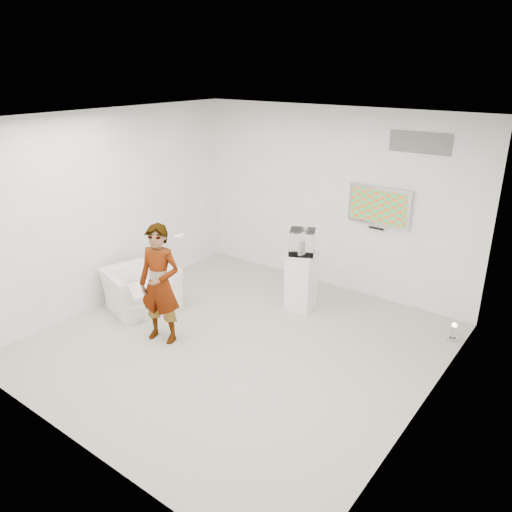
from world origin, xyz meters
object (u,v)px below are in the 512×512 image
object	(u,v)px
armchair	(142,288)
pedestal	(301,281)
tv	(380,206)
floor_uplight	(453,332)
person	(160,284)

from	to	relation	value
armchair	pedestal	xyz separation A→B (m)	(1.98, 1.49, 0.12)
tv	armchair	xyz separation A→B (m)	(-2.73, -2.52, -1.22)
pedestal	floor_uplight	distance (m)	2.30
tv	pedestal	size ratio (longest dim) A/B	1.10
tv	person	distance (m)	3.54
person	armchair	world-z (taller)	person
person	tv	bearing A→B (deg)	44.87
person	armchair	xyz separation A→B (m)	(-0.97, 0.47, -0.50)
pedestal	armchair	bearing A→B (deg)	-143.03
pedestal	person	bearing A→B (deg)	-117.28
person	pedestal	size ratio (longest dim) A/B	1.84
pedestal	tv	bearing A→B (deg)	54.05
armchair	pedestal	size ratio (longest dim) A/B	1.13
tv	pedestal	xyz separation A→B (m)	(-0.74, -1.02, -1.10)
armchair	floor_uplight	xyz separation A→B (m)	(4.22, 1.92, -0.21)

